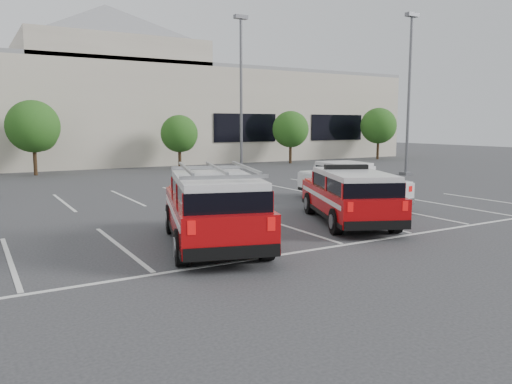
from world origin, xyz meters
The scene contains 12 objects.
ground centered at (0.00, 0.00, 0.00)m, with size 120.00×120.00×0.00m, color #2F2F32.
stall_markings centered at (0.00, 4.50, 0.01)m, with size 23.00×15.00×0.01m, color silver.
convention_building centered at (0.18, 31.86, 4.72)m, with size 60.00×16.99×13.20m.
tree_mid_left centered at (-4.91, 22.05, 3.04)m, with size 3.37×3.37×4.85m.
tree_mid_right centered at (5.09, 22.05, 2.50)m, with size 2.77×2.77×3.99m.
tree_right centered at (15.09, 22.05, 2.77)m, with size 3.07×3.07×4.42m.
tree_far_right centered at (25.09, 22.05, 3.04)m, with size 3.37×3.37×4.85m.
light_pole_mid centered at (7.00, 16.00, 5.19)m, with size 0.90×0.60×10.24m.
light_pole_right centered at (16.00, 10.00, 5.19)m, with size 0.90×0.60×10.24m.
fire_chief_suv centered at (2.12, -0.54, 0.79)m, with size 4.02×5.84×1.93m.
white_pickup centered at (4.85, 2.65, 0.68)m, with size 2.55×5.75×1.71m.
ladder_suv centered at (-3.17, -1.16, 0.89)m, with size 3.74×6.02×2.22m.
Camera 1 is at (-8.84, -13.18, 3.29)m, focal length 35.00 mm.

